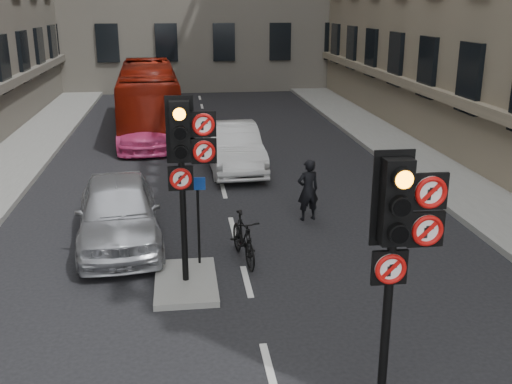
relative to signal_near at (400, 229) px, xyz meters
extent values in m
cube|color=gray|center=(5.71, 11.01, -2.50)|extent=(3.00, 50.00, 0.16)
cube|color=gray|center=(-2.69, 4.01, -2.52)|extent=(1.20, 2.00, 0.12)
cylinder|color=black|center=(-0.09, 0.01, -1.38)|extent=(0.12, 0.12, 2.40)
cube|color=black|center=(-0.09, 0.01, 0.37)|extent=(0.36, 0.28, 1.10)
cube|color=black|center=(-0.09, 0.14, 0.37)|extent=(0.52, 0.03, 1.25)
cylinder|color=orange|center=(-0.09, -0.24, 0.72)|extent=(0.22, 0.01, 0.22)
cylinder|color=black|center=(-0.09, -0.24, 0.37)|extent=(0.22, 0.01, 0.22)
cylinder|color=black|center=(-0.09, -0.24, 0.02)|extent=(0.22, 0.01, 0.22)
cube|color=black|center=(0.33, -0.01, 0.49)|extent=(0.47, 0.05, 0.47)
cylinder|color=white|center=(0.33, -0.05, 0.49)|extent=(0.41, 0.02, 0.41)
torus|color=#BF0C0A|center=(0.33, -0.07, 0.49)|extent=(0.41, 0.06, 0.41)
cube|color=#BF0C0A|center=(0.33, -0.07, 0.49)|extent=(0.25, 0.01, 0.25)
cube|color=black|center=(0.33, -0.01, -0.01)|extent=(0.47, 0.05, 0.47)
cylinder|color=white|center=(0.33, -0.05, -0.01)|extent=(0.41, 0.02, 0.41)
torus|color=#BF0C0A|center=(0.33, -0.07, -0.01)|extent=(0.41, 0.06, 0.41)
cube|color=#BF0C0A|center=(0.33, -0.07, -0.01)|extent=(0.25, 0.01, 0.25)
cube|color=black|center=(-0.11, -0.01, -0.51)|extent=(0.47, 0.05, 0.47)
cylinder|color=white|center=(-0.11, -0.05, -0.51)|extent=(0.41, 0.02, 0.41)
torus|color=#BF0C0A|center=(-0.11, -0.07, -0.51)|extent=(0.41, 0.06, 0.41)
cube|color=#BF0C0A|center=(-0.11, -0.07, -0.51)|extent=(0.25, 0.01, 0.25)
cylinder|color=black|center=(-2.69, 4.01, -1.26)|extent=(0.12, 0.12, 2.40)
cube|color=black|center=(-2.69, 4.01, 0.49)|extent=(0.36, 0.28, 1.10)
cube|color=black|center=(-2.69, 4.14, 0.49)|extent=(0.52, 0.03, 1.25)
cylinder|color=orange|center=(-2.69, 3.76, 0.84)|extent=(0.22, 0.02, 0.22)
cylinder|color=black|center=(-2.69, 3.76, 0.49)|extent=(0.22, 0.02, 0.22)
cylinder|color=black|center=(-2.69, 3.76, 0.14)|extent=(0.22, 0.02, 0.22)
cube|color=black|center=(-2.27, 3.99, 0.61)|extent=(0.47, 0.05, 0.47)
cylinder|color=white|center=(-2.27, 3.95, 0.61)|extent=(0.41, 0.02, 0.41)
torus|color=#BF0C0A|center=(-2.27, 3.93, 0.61)|extent=(0.41, 0.06, 0.41)
cube|color=#BF0C0A|center=(-2.27, 3.93, 0.61)|extent=(0.25, 0.02, 0.25)
cube|color=black|center=(-2.27, 3.99, 0.11)|extent=(0.47, 0.05, 0.47)
cylinder|color=white|center=(-2.27, 3.95, 0.11)|extent=(0.41, 0.02, 0.41)
torus|color=#BF0C0A|center=(-2.27, 3.93, 0.11)|extent=(0.41, 0.06, 0.41)
cube|color=#BF0C0A|center=(-2.27, 3.93, 0.11)|extent=(0.25, 0.02, 0.25)
cube|color=black|center=(-2.71, 3.99, -0.39)|extent=(0.47, 0.05, 0.47)
cylinder|color=white|center=(-2.71, 3.95, -0.39)|extent=(0.41, 0.02, 0.41)
torus|color=#BF0C0A|center=(-2.71, 3.93, -0.39)|extent=(0.41, 0.06, 0.41)
cube|color=#BF0C0A|center=(-2.71, 3.93, -0.39)|extent=(0.25, 0.02, 0.25)
imported|color=#A9ABB1|center=(-4.15, 6.37, -1.81)|extent=(2.26, 4.67, 1.54)
imported|color=silver|center=(-0.98, 12.36, -1.83)|extent=(1.82, 4.65, 1.51)
imported|color=#F0468E|center=(-4.06, 16.18, -1.88)|extent=(2.18, 4.91, 1.40)
imported|color=maroon|center=(-3.99, 19.50, -1.19)|extent=(2.80, 10.07, 2.78)
imported|color=black|center=(-1.44, 5.01, -2.06)|extent=(0.74, 1.78, 1.04)
imported|color=black|center=(0.45, 7.34, -1.79)|extent=(0.65, 0.50, 1.58)
cylinder|color=black|center=(-2.39, 4.76, -1.55)|extent=(0.05, 0.05, 1.83)
cube|color=#0D3899|center=(-2.39, 4.71, -0.73)|extent=(0.32, 0.06, 0.26)
camera|label=1|loc=(-2.68, -6.70, 2.71)|focal=42.00mm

